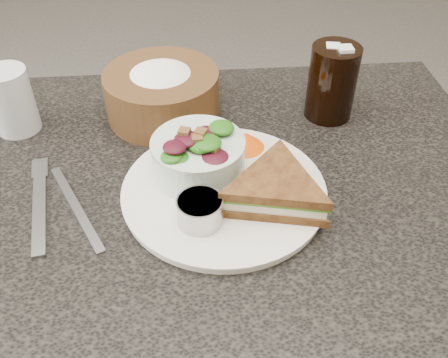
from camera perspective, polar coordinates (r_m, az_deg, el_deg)
dining_table at (r=1.03m, az=-3.64°, el=-16.86°), size 1.00×0.70×0.75m
dinner_plate at (r=0.72m, az=-0.00°, el=-1.42°), size 0.29×0.29×0.01m
sandwich at (r=0.68m, az=5.95°, el=-1.21°), size 0.20×0.20×0.05m
salad_bowl at (r=0.72m, az=-2.98°, el=3.19°), size 0.14×0.14×0.08m
dressing_ramekin at (r=0.66m, az=-2.76°, el=-3.66°), size 0.08×0.08×0.04m
orange_wedge at (r=0.78m, az=2.45°, el=4.47°), size 0.09×0.09×0.03m
fork at (r=0.75m, az=-20.35°, el=-3.19°), size 0.05×0.18×0.00m
knife at (r=0.73m, az=-16.53°, el=-3.14°), size 0.10×0.18×0.00m
bread_basket at (r=0.87m, az=-7.15°, el=10.43°), size 0.25×0.25×0.11m
cola_glass at (r=0.87m, az=12.29°, el=11.08°), size 0.10×0.10×0.14m
water_glass at (r=0.89m, az=-23.12°, el=8.24°), size 0.09×0.09×0.11m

